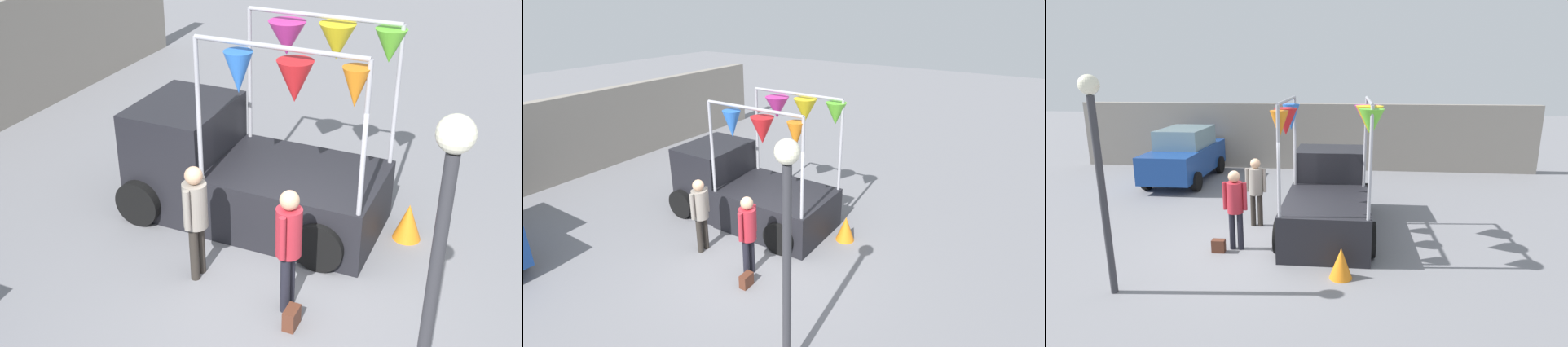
{
  "view_description": "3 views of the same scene",
  "coord_description": "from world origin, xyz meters",
  "views": [
    {
      "loc": [
        -7.03,
        -2.72,
        5.67
      ],
      "look_at": [
        0.61,
        0.68,
        1.26
      ],
      "focal_mm": 45.0,
      "sensor_mm": 36.0,
      "label": 1
    },
    {
      "loc": [
        -6.01,
        -4.67,
        5.21
      ],
      "look_at": [
        1.16,
        0.04,
        1.6
      ],
      "focal_mm": 28.0,
      "sensor_mm": 36.0,
      "label": 2
    },
    {
      "loc": [
        1.8,
        -8.34,
        3.78
      ],
      "look_at": [
        0.93,
        0.43,
        1.59
      ],
      "focal_mm": 28.0,
      "sensor_mm": 36.0,
      "label": 3
    }
  ],
  "objects": [
    {
      "name": "brick_boundary_wall",
      "position": [
        0.0,
        7.65,
        1.3
      ],
      "size": [
        18.0,
        0.36,
        2.6
      ],
      "primitive_type": "cube",
      "color": "gray",
      "rests_on": "ground"
    },
    {
      "name": "ground_plane",
      "position": [
        0.0,
        0.0,
        0.0
      ],
      "size": [
        60.0,
        60.0,
        0.0
      ],
      "primitive_type": "plane",
      "color": "slate"
    },
    {
      "name": "folded_kite_bundle_tangerine",
      "position": [
        1.74,
        -1.32,
        0.3
      ],
      "size": [
        0.62,
        0.62,
        0.6
      ],
      "primitive_type": "cone",
      "rotation": [
        0.0,
        0.0,
        2.25
      ],
      "color": "orange",
      "rests_on": "ground"
    },
    {
      "name": "street_lamp",
      "position": [
        -2.23,
        -2.23,
        2.47
      ],
      "size": [
        0.32,
        0.32,
        3.76
      ],
      "color": "#333338",
      "rests_on": "ground"
    },
    {
      "name": "parked_car",
      "position": [
        -3.91,
        5.34,
        0.94
      ],
      "size": [
        1.88,
        4.0,
        1.88
      ],
      "color": "navy",
      "rests_on": "ground"
    },
    {
      "name": "person_vendor",
      "position": [
        -0.43,
        1.19,
        1.06
      ],
      "size": [
        0.53,
        0.34,
        1.74
      ],
      "color": "#2D2823",
      "rests_on": "ground"
    },
    {
      "name": "person_customer",
      "position": [
        -0.56,
        -0.23,
        1.08
      ],
      "size": [
        0.53,
        0.34,
        1.77
      ],
      "color": "black",
      "rests_on": "ground"
    },
    {
      "name": "handbag",
      "position": [
        -0.91,
        -0.43,
        0.14
      ],
      "size": [
        0.28,
        0.16,
        0.28
      ],
      "primitive_type": "cube",
      "color": "#592D1E",
      "rests_on": "ground"
    },
    {
      "name": "vendor_truck",
      "position": [
        1.38,
        1.38,
        0.9
      ],
      "size": [
        2.5,
        4.06,
        3.24
      ],
      "color": "black",
      "rests_on": "ground"
    }
  ]
}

